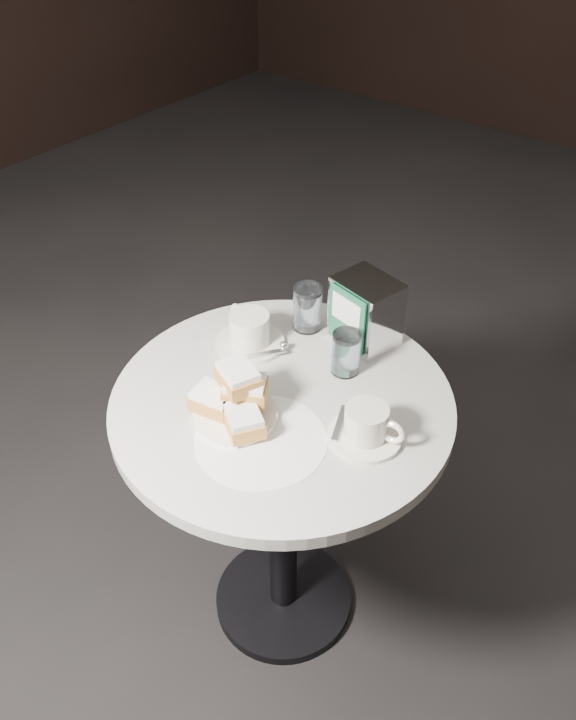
# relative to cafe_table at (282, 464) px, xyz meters

# --- Properties ---
(ground) EXTENTS (7.00, 7.00, 0.00)m
(ground) POSITION_rel_cafe_table_xyz_m (0.00, 0.00, -0.55)
(ground) COLOR black
(ground) RESTS_ON ground
(cafe_table) EXTENTS (0.70, 0.70, 0.74)m
(cafe_table) POSITION_rel_cafe_table_xyz_m (0.00, 0.00, 0.00)
(cafe_table) COLOR black
(cafe_table) RESTS_ON ground
(sugar_spill) EXTENTS (0.29, 0.29, 0.00)m
(sugar_spill) POSITION_rel_cafe_table_xyz_m (0.04, -0.12, 0.20)
(sugar_spill) COLOR white
(sugar_spill) RESTS_ON cafe_table
(beignet_plate) EXTENTS (0.19, 0.19, 0.11)m
(beignet_plate) POSITION_rel_cafe_table_xyz_m (-0.04, -0.10, 0.24)
(beignet_plate) COLOR silver
(beignet_plate) RESTS_ON cafe_table
(coffee_cup_left) EXTENTS (0.20, 0.20, 0.08)m
(coffee_cup_left) POSITION_rel_cafe_table_xyz_m (-0.17, 0.09, 0.23)
(coffee_cup_left) COLOR silver
(coffee_cup_left) RESTS_ON cafe_table
(coffee_cup_right) EXTENTS (0.16, 0.16, 0.07)m
(coffee_cup_right) POSITION_rel_cafe_table_xyz_m (0.20, 0.01, 0.23)
(coffee_cup_right) COLOR silver
(coffee_cup_right) RESTS_ON cafe_table
(water_glass_left) EXTENTS (0.07, 0.07, 0.11)m
(water_glass_left) POSITION_rel_cafe_table_xyz_m (-0.10, 0.22, 0.25)
(water_glass_left) COLOR white
(water_glass_left) RESTS_ON cafe_table
(water_glass_right) EXTENTS (0.08, 0.08, 0.10)m
(water_glass_right) POSITION_rel_cafe_table_xyz_m (0.05, 0.15, 0.25)
(water_glass_right) COLOR silver
(water_glass_right) RESTS_ON cafe_table
(napkin_dispenser) EXTENTS (0.15, 0.14, 0.16)m
(napkin_dispenser) POSITION_rel_cafe_table_xyz_m (0.03, 0.26, 0.28)
(napkin_dispenser) COLOR silver
(napkin_dispenser) RESTS_ON cafe_table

